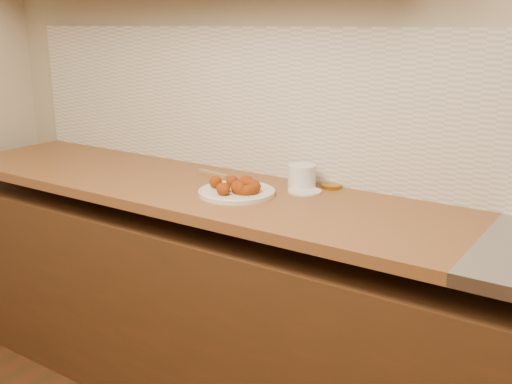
% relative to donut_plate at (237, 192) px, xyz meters
% --- Properties ---
extents(wall_back, '(4.00, 0.02, 2.70)m').
position_rel_donut_plate_xyz_m(wall_back, '(0.37, 0.33, 0.44)').
color(wall_back, '#BCAF92').
rests_on(wall_back, ground).
extents(base_cabinet, '(3.60, 0.60, 0.77)m').
position_rel_donut_plate_xyz_m(base_cabinet, '(0.37, 0.02, -0.52)').
color(base_cabinet, '#4A2915').
rests_on(base_cabinet, floor).
extents(butcher_block, '(2.30, 0.62, 0.04)m').
position_rel_donut_plate_xyz_m(butcher_block, '(-0.28, 0.02, -0.03)').
color(butcher_block, brown).
rests_on(butcher_block, base_cabinet).
extents(backsplash, '(3.60, 0.02, 0.60)m').
position_rel_donut_plate_xyz_m(backsplash, '(0.37, 0.32, 0.29)').
color(backsplash, silver).
rests_on(backsplash, wall_back).
extents(donut_plate, '(0.29, 0.29, 0.02)m').
position_rel_donut_plate_xyz_m(donut_plate, '(0.00, 0.00, 0.00)').
color(donut_plate, silver).
rests_on(donut_plate, butcher_block).
extents(ring_donut, '(0.15, 0.15, 0.05)m').
position_rel_donut_plate_xyz_m(ring_donut, '(0.04, -0.00, 0.03)').
color(ring_donut, '#942F00').
rests_on(ring_donut, donut_plate).
extents(fried_dough_chunks, '(0.19, 0.22, 0.05)m').
position_rel_donut_plate_xyz_m(fried_dough_chunks, '(-0.02, -0.01, 0.03)').
color(fried_dough_chunks, '#942F00').
rests_on(fried_dough_chunks, donut_plate).
extents(plastic_tub, '(0.13, 0.13, 0.09)m').
position_rel_donut_plate_xyz_m(plastic_tub, '(0.15, 0.22, 0.04)').
color(plastic_tub, silver).
rests_on(plastic_tub, butcher_block).
extents(tub_lid, '(0.16, 0.16, 0.01)m').
position_rel_donut_plate_xyz_m(tub_lid, '(0.19, 0.17, -0.00)').
color(tub_lid, silver).
rests_on(tub_lid, butcher_block).
extents(brass_jar_lid, '(0.08, 0.08, 0.01)m').
position_rel_donut_plate_xyz_m(brass_jar_lid, '(0.25, 0.28, -0.00)').
color(brass_jar_lid, '#A3781D').
rests_on(brass_jar_lid, butcher_block).
extents(wooden_utensil, '(0.17, 0.05, 0.01)m').
position_rel_donut_plate_xyz_m(wooden_utensil, '(-0.25, 0.18, -0.00)').
color(wooden_utensil, olive).
rests_on(wooden_utensil, butcher_block).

